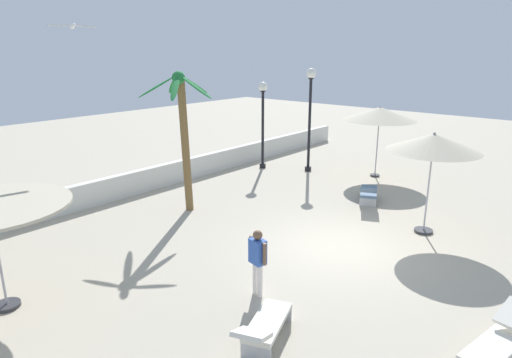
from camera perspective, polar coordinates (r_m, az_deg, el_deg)
name	(u,v)px	position (r m, az deg, el deg)	size (l,w,h in m)	color
ground_plane	(336,247)	(12.39, 10.16, -8.63)	(56.00, 56.00, 0.00)	#B2A893
boundary_wall	(151,178)	(17.43, -13.32, 0.08)	(25.20, 0.30, 0.86)	silver
patio_umbrella_0	(433,143)	(13.31, 21.80, 4.29)	(2.58, 2.58, 2.97)	#333338
patio_umbrella_2	(380,114)	(18.95, 15.58, 8.07)	(2.98, 2.98, 2.96)	#333338
palm_tree_0	(183,125)	(14.30, -9.32, 6.84)	(2.42, 2.45, 4.54)	brown
lamp_post_0	(263,112)	(19.66, 0.88, 8.53)	(0.40, 0.40, 3.83)	black
lamp_post_1	(310,104)	(19.22, 6.96, 9.57)	(0.43, 0.43, 4.42)	black
lounge_chair_0	(264,326)	(8.38, 1.01, -18.35)	(1.92, 1.16, 0.82)	#B7B7BC
lounge_chair_1	(500,340)	(9.06, 28.78, -17.68)	(1.91, 0.91, 0.81)	#B7B7BC
lounge_chair_2	(369,192)	(15.93, 14.26, -1.61)	(1.91, 1.27, 0.82)	#B7B7BC
guest_0	(258,257)	(9.63, 0.21, -9.96)	(0.31, 0.55, 1.52)	silver
seagull_1	(72,26)	(13.43, -22.50, 17.67)	(1.23, 0.47, 0.14)	white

